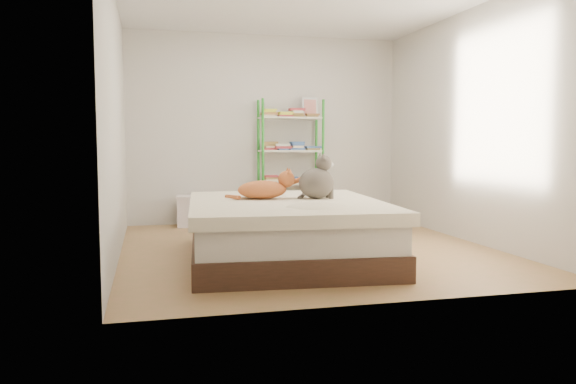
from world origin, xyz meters
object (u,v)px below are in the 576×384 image
object	(u,v)px
shelf_unit	(291,157)
grey_cat	(316,177)
bed	(285,230)
cardboard_box	(310,219)
white_bin	(190,211)
orange_cat	(262,187)

from	to	relation	value
shelf_unit	grey_cat	bearing A→B (deg)	-98.04
bed	cardboard_box	distance (m)	1.57
white_bin	bed	bearing A→B (deg)	-72.96
orange_cat	white_bin	size ratio (longest dim) A/B	1.36
bed	grey_cat	bearing A→B (deg)	22.82
bed	grey_cat	size ratio (longest dim) A/B	5.47
shelf_unit	cardboard_box	distance (m)	1.22
shelf_unit	cardboard_box	world-z (taller)	shelf_unit
bed	shelf_unit	distance (m)	2.57
cardboard_box	white_bin	bearing A→B (deg)	168.29
shelf_unit	orange_cat	bearing A→B (deg)	-111.02
bed	shelf_unit	size ratio (longest dim) A/B	1.36
shelf_unit	white_bin	bearing A→B (deg)	-178.72
bed	shelf_unit	world-z (taller)	shelf_unit
bed	orange_cat	distance (m)	0.48
shelf_unit	bed	bearing A→B (deg)	-105.44
white_bin	cardboard_box	bearing A→B (deg)	-34.37
white_bin	grey_cat	bearing A→B (deg)	-64.74
orange_cat	grey_cat	bearing A→B (deg)	-7.44
bed	cardboard_box	size ratio (longest dim) A/B	3.69
orange_cat	grey_cat	distance (m)	0.54
orange_cat	grey_cat	xyz separation A→B (m)	(0.52, -0.09, 0.10)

